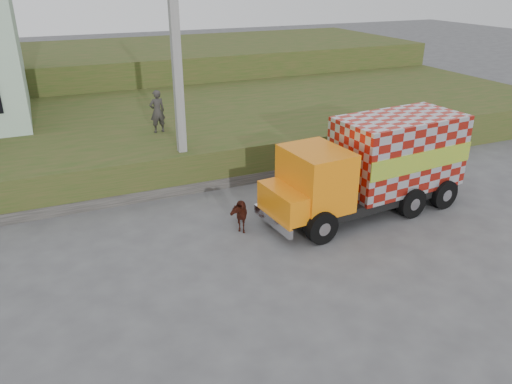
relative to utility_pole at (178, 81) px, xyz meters
name	(u,v)px	position (x,y,z in m)	size (l,w,h in m)	color
ground	(257,237)	(1.00, -4.60, -4.08)	(120.00, 120.00, 0.00)	#474749
embankment	(172,129)	(1.00, 5.40, -3.33)	(40.00, 12.00, 1.50)	#2B4617
embankment_far	(125,71)	(1.00, 17.40, -2.58)	(40.00, 12.00, 3.00)	#2B4617
retaining_strip	(161,192)	(-1.00, -0.40, -3.88)	(16.00, 0.50, 0.40)	#595651
utility_pole	(178,81)	(0.00, 0.00, 0.00)	(1.20, 0.30, 8.00)	gray
cargo_truck	(375,165)	(5.42, -4.38, -2.43)	(7.33, 3.02, 3.19)	black
cow	(238,213)	(0.69, -3.79, -3.54)	(0.57, 1.26, 1.06)	black
pedestrian	(157,111)	(-0.22, 2.72, -1.70)	(0.64, 0.42, 1.75)	#2C2A27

